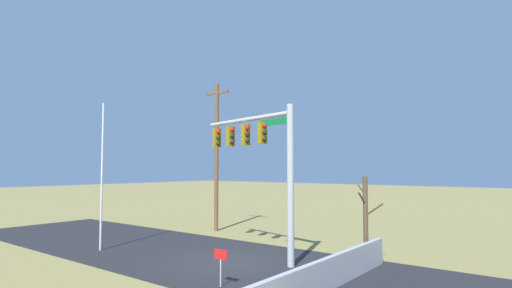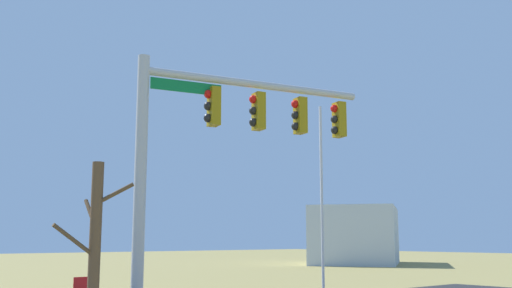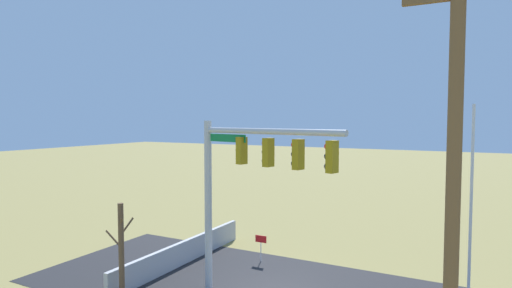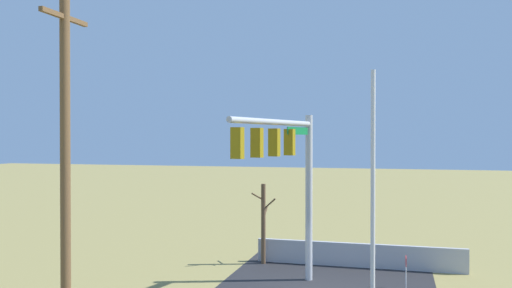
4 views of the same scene
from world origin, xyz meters
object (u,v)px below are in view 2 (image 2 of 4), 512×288
object	(u,v)px
flagpole	(322,202)
bare_tree	(94,263)
distant_building	(356,236)
signal_mast	(219,138)

from	to	relation	value
flagpole	bare_tree	distance (m)	12.38
flagpole	bare_tree	xyz separation A→B (m)	(11.08, 5.26, -1.70)
flagpole	distant_building	distance (m)	33.32
signal_mast	flagpole	distance (m)	7.88
bare_tree	distant_building	size ratio (longest dim) A/B	0.31
signal_mast	flagpole	world-z (taller)	flagpole
bare_tree	signal_mast	bearing A→B (deg)	-154.36
distant_building	signal_mast	bearing A→B (deg)	-179.02
signal_mast	distant_building	size ratio (longest dim) A/B	0.56
flagpole	signal_mast	bearing A→B (deg)	25.24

